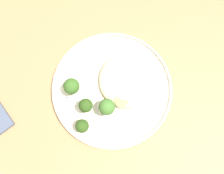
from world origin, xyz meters
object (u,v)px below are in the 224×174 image
object	(u,v)px
seared_scallop_front_small	(129,75)
broccoli_floret_rear_charred	(107,107)
broccoli_floret_beside_noodles	(86,106)
seared_scallop_tilted_round	(116,81)
broccoli_floret_small_sprig	(72,86)
dinner_plate	(112,88)
broccoli_floret_tall_stalk	(82,126)
seared_scallop_right_edge	(122,100)
seared_scallop_center_golden	(139,94)

from	to	relation	value
seared_scallop_front_small	broccoli_floret_rear_charred	world-z (taller)	broccoli_floret_rear_charred
broccoli_floret_rear_charred	broccoli_floret_beside_noodles	size ratio (longest dim) A/B	1.12
seared_scallop_tilted_round	broccoli_floret_small_sprig	world-z (taller)	broccoli_floret_small_sprig
dinner_plate	seared_scallop_tilted_round	size ratio (longest dim) A/B	10.52
dinner_plate	broccoli_floret_beside_noodles	distance (m)	0.08
dinner_plate	broccoli_floret_tall_stalk	size ratio (longest dim) A/B	6.75
seared_scallop_tilted_round	seared_scallop_right_edge	size ratio (longest dim) A/B	0.78
seared_scallop_front_small	seared_scallop_center_golden	xyz separation A→B (m)	(0.01, 0.05, -0.00)
seared_scallop_center_golden	seared_scallop_right_edge	bearing A→B (deg)	-14.22
dinner_plate	seared_scallop_front_small	distance (m)	0.05
dinner_plate	broccoli_floret_rear_charred	size ratio (longest dim) A/B	5.18
dinner_plate	broccoli_floret_small_sprig	size ratio (longest dim) A/B	5.26
seared_scallop_tilted_round	seared_scallop_right_edge	xyz separation A→B (m)	(0.02, 0.05, 0.00)
seared_scallop_right_edge	dinner_plate	bearing A→B (deg)	-90.17
seared_scallop_front_small	seared_scallop_right_edge	size ratio (longest dim) A/B	0.87
seared_scallop_right_edge	broccoli_floret_small_sprig	bearing A→B (deg)	-48.20
seared_scallop_right_edge	broccoli_floret_tall_stalk	distance (m)	0.11
seared_scallop_front_small	broccoli_floret_small_sprig	bearing A→B (deg)	-19.85
dinner_plate	broccoli_floret_tall_stalk	distance (m)	0.12
broccoli_floret_rear_charred	seared_scallop_tilted_round	bearing A→B (deg)	-141.89
seared_scallop_front_small	broccoli_floret_tall_stalk	size ratio (longest dim) A/B	0.72
dinner_plate	seared_scallop_tilted_round	distance (m)	0.02
broccoli_floret_rear_charred	broccoli_floret_beside_noodles	world-z (taller)	broccoli_floret_rear_charred
broccoli_floret_beside_noodles	broccoli_floret_tall_stalk	size ratio (longest dim) A/B	1.17
broccoli_floret_rear_charred	broccoli_floret_tall_stalk	bearing A→B (deg)	2.34
seared_scallop_center_golden	broccoli_floret_beside_noodles	world-z (taller)	broccoli_floret_beside_noodles
seared_scallop_right_edge	broccoli_floret_beside_noodles	bearing A→B (deg)	-23.38
broccoli_floret_tall_stalk	seared_scallop_front_small	bearing A→B (deg)	-165.18
broccoli_floret_beside_noodles	broccoli_floret_rear_charred	bearing A→B (deg)	141.03
seared_scallop_front_small	broccoli_floret_beside_noodles	bearing A→B (deg)	4.05
seared_scallop_right_edge	broccoli_floret_tall_stalk	size ratio (longest dim) A/B	0.83
seared_scallop_right_edge	broccoli_floret_rear_charred	bearing A→B (deg)	-4.42
broccoli_floret_small_sprig	seared_scallop_tilted_round	bearing A→B (deg)	156.95
seared_scallop_tilted_round	seared_scallop_front_small	size ratio (longest dim) A/B	0.89
seared_scallop_right_edge	broccoli_floret_small_sprig	distance (m)	0.12
seared_scallop_front_small	broccoli_floret_beside_noodles	size ratio (longest dim) A/B	0.62
broccoli_floret_tall_stalk	seared_scallop_right_edge	bearing A→B (deg)	179.88
seared_scallop_center_golden	broccoli_floret_tall_stalk	bearing A→B (deg)	-4.23
seared_scallop_tilted_round	seared_scallop_front_small	world-z (taller)	seared_scallop_front_small
broccoli_floret_small_sprig	broccoli_floret_rear_charred	distance (m)	0.09
seared_scallop_front_small	seared_scallop_right_edge	bearing A→B (deg)	40.25
broccoli_floret_small_sprig	seared_scallop_center_golden	bearing A→B (deg)	140.91
dinner_plate	seared_scallop_right_edge	xyz separation A→B (m)	(0.00, 0.04, 0.01)
seared_scallop_front_small	broccoli_floret_tall_stalk	xyz separation A→B (m)	(0.16, 0.04, 0.02)
seared_scallop_front_small	broccoli_floret_rear_charred	size ratio (longest dim) A/B	0.55
seared_scallop_right_edge	seared_scallop_center_golden	distance (m)	0.04
broccoli_floret_small_sprig	broccoli_floret_rear_charred	size ratio (longest dim) A/B	0.98
seared_scallop_tilted_round	seared_scallop_front_small	bearing A→B (deg)	170.39
seared_scallop_center_golden	broccoli_floret_rear_charred	world-z (taller)	broccoli_floret_rear_charred
broccoli_floret_small_sprig	seared_scallop_front_small	bearing A→B (deg)	160.15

